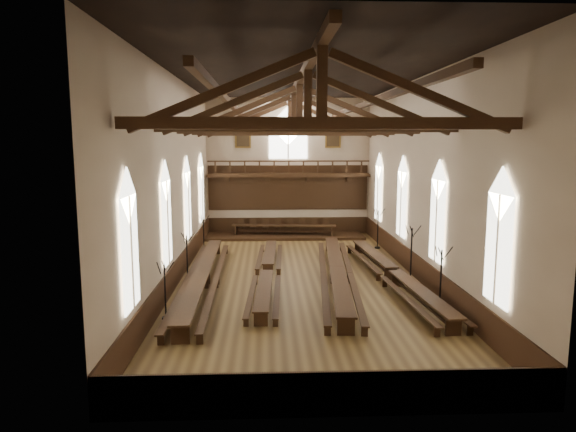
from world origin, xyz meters
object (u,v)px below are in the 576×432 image
at_px(refectory_row_a, 202,275).
at_px(dais, 284,236).
at_px(candelabrum_right_mid, 411,264).
at_px(candelabrum_right_far, 378,236).
at_px(refectory_row_d, 393,273).
at_px(refectory_row_b, 268,270).
at_px(candelabrum_right_near, 440,290).
at_px(refectory_row_c, 337,270).
at_px(high_table, 284,226).
at_px(candelabrum_left_mid, 187,266).
at_px(candelabrum_left_near, 165,302).
at_px(candelabrum_left_far, 204,241).

height_order(refectory_row_a, dais, refectory_row_a).
relative_size(candelabrum_right_mid, candelabrum_right_far, 1.07).
bearing_deg(refectory_row_d, refectory_row_b, 171.50).
bearing_deg(refectory_row_a, candelabrum_right_near, -19.88).
distance_m(refectory_row_c, dais, 12.15).
bearing_deg(refectory_row_b, high_table, 83.98).
xyz_separation_m(refectory_row_c, dais, (-2.23, 11.93, -0.48)).
bearing_deg(candelabrum_left_mid, candelabrum_right_near, -23.13).
distance_m(refectory_row_b, high_table, 11.49).
distance_m(candelabrum_right_near, candelabrum_right_mid, 4.36).
relative_size(refectory_row_c, candelabrum_right_near, 5.68).
height_order(refectory_row_c, candelabrum_left_mid, candelabrum_left_mid).
relative_size(dais, candelabrum_right_near, 4.34).
height_order(candelabrum_left_near, candelabrum_right_mid, candelabrum_right_mid).
height_order(refectory_row_a, candelabrum_right_far, candelabrum_right_far).
bearing_deg(refectory_row_b, candelabrum_left_far, 120.48).
distance_m(refectory_row_c, candelabrum_right_mid, 3.70).
relative_size(refectory_row_a, candelabrum_left_mid, 6.12).
bearing_deg(candelabrum_left_near, candelabrum_right_near, 4.26).
distance_m(refectory_row_a, refectory_row_c, 6.57).
xyz_separation_m(refectory_row_d, candelabrum_left_mid, (-10.11, 0.92, 0.20)).
distance_m(candelabrum_left_far, candelabrum_right_near, 15.98).
distance_m(refectory_row_c, candelabrum_left_mid, 7.43).
relative_size(refectory_row_c, high_table, 1.98).
relative_size(refectory_row_a, candelabrum_left_far, 6.36).
bearing_deg(candelabrum_right_far, candelabrum_right_near, -90.00).
bearing_deg(candelabrum_left_far, candelabrum_right_near, -46.01).
relative_size(refectory_row_c, candelabrum_right_far, 5.70).
bearing_deg(refectory_row_d, candelabrum_left_near, -155.28).
xyz_separation_m(dais, candelabrum_right_mid, (5.92, -11.81, 0.75)).
bearing_deg(candelabrum_right_near, candelabrum_right_far, 90.00).
relative_size(candelabrum_left_mid, candelabrum_left_far, 1.04).
bearing_deg(refectory_row_d, candelabrum_left_mid, 174.82).
xyz_separation_m(candelabrum_left_mid, candelabrum_right_near, (11.10, -4.74, 0.06)).
bearing_deg(candelabrum_left_mid, refectory_row_d, -5.18).
bearing_deg(candelabrum_right_far, refectory_row_c, -115.28).
xyz_separation_m(refectory_row_b, candelabrum_left_far, (-3.98, 6.76, 0.22)).
distance_m(high_table, candelabrum_left_mid, 12.55).
relative_size(refectory_row_b, candelabrum_left_mid, 5.63).
distance_m(candelabrum_right_near, candelabrum_right_far, 12.05).
height_order(refectory_row_a, refectory_row_b, refectory_row_a).
bearing_deg(high_table, candelabrum_left_near, -106.95).
distance_m(candelabrum_left_far, candelabrum_right_far, 11.11).
bearing_deg(candelabrum_left_near, candelabrum_left_far, 90.00).
bearing_deg(candelabrum_right_mid, candelabrum_left_far, 147.25).
distance_m(refectory_row_d, candelabrum_left_near, 11.13).
bearing_deg(candelabrum_left_near, candelabrum_left_mid, 90.00).
relative_size(dais, candelabrum_right_mid, 4.08).
xyz_separation_m(refectory_row_c, candelabrum_left_near, (-7.41, -5.06, 0.12)).
xyz_separation_m(refectory_row_d, candelabrum_right_mid, (0.99, 0.53, 0.31)).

